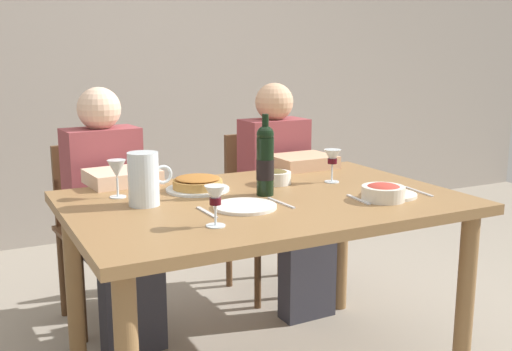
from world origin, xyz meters
name	(u,v)px	position (x,y,z in m)	size (l,w,h in m)	color
back_wall	(114,40)	(0.00, 2.26, 1.40)	(8.00, 0.10, 2.80)	#A3998E
dining_table	(264,220)	(0.00, 0.00, 0.67)	(1.50, 1.00, 0.76)	olive
wine_bottle	(265,160)	(0.02, 0.04, 0.90)	(0.07, 0.07, 0.32)	black
water_pitcher	(144,182)	(-0.45, 0.10, 0.85)	(0.17, 0.11, 0.20)	silver
baked_tart	(198,184)	(-0.19, 0.23, 0.79)	(0.26, 0.26, 0.06)	silver
salad_bowl	(383,192)	(0.38, -0.25, 0.79)	(0.17, 0.17, 0.07)	silver
olive_bowl	(276,176)	(0.16, 0.20, 0.79)	(0.13, 0.13, 0.06)	white
wine_glass_left_diner	(117,170)	(-0.51, 0.26, 0.87)	(0.07, 0.07, 0.15)	silver
wine_glass_right_diner	(332,158)	(0.39, 0.12, 0.87)	(0.07, 0.07, 0.14)	silver
wine_glass_centre	(215,198)	(-0.32, -0.28, 0.86)	(0.07, 0.07, 0.14)	silver
dinner_plate_left_setting	(245,206)	(-0.14, -0.11, 0.77)	(0.23, 0.23, 0.01)	white
dinner_plate_right_setting	(389,194)	(0.45, -0.20, 0.77)	(0.21, 0.21, 0.01)	silver
fork_left_setting	(207,212)	(-0.29, -0.11, 0.76)	(0.16, 0.01, 0.01)	silver
knife_left_setting	(281,203)	(0.01, -0.11, 0.76)	(0.18, 0.01, 0.01)	silver
knife_right_setting	(419,191)	(0.60, -0.20, 0.76)	(0.18, 0.01, 0.01)	silver
spoon_right_setting	(358,200)	(0.30, -0.20, 0.76)	(0.16, 0.01, 0.01)	silver
chair_left	(98,220)	(-0.46, 0.90, 0.50)	(0.43, 0.43, 0.87)	brown
diner_left	(112,207)	(-0.44, 0.67, 0.62)	(0.36, 0.52, 1.16)	#8E3D42
chair_right	(263,202)	(0.45, 0.87, 0.50)	(0.41, 0.41, 0.87)	brown
diner_right	(285,189)	(0.45, 0.63, 0.62)	(0.35, 0.51, 1.16)	#8E3D42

